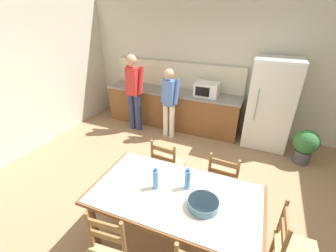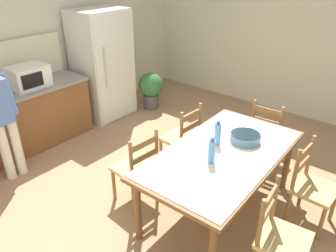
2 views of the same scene
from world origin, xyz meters
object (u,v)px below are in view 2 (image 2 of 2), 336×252
Objects in this scene: chair_head_end at (268,133)px; potted_plant at (151,88)px; microwave at (28,77)px; chair_side_far_right at (182,138)px; refrigerator at (103,65)px; serving_bowl at (245,137)px; chair_side_far_left at (137,168)px; dining_table at (222,158)px; bottle_near_centre at (212,151)px; chair_side_near_left at (280,238)px; chair_side_near_right at (312,187)px; person_at_counter at (2,115)px; bottle_off_centre at (218,134)px.

chair_head_end reaches higher than potted_plant.
microwave is 0.55× the size of chair_side_far_right.
serving_bowl is at bearing -100.50° from refrigerator.
chair_side_far_left reaches higher than serving_bowl.
chair_side_far_right is at bearing 63.84° from dining_table.
bottle_near_centre is 0.30× the size of chair_side_near_left.
microwave is 3.82m from chair_side_near_right.
microwave is at bearing 93.72° from bottle_near_centre.
person_at_counter reaches higher than microwave.
person_at_counter is at bearing -178.46° from potted_plant.
chair_side_near_right is (0.45, -0.80, -0.24)m from dining_table.
potted_plant is at bearing 57.04° from dining_table.
refrigerator is 0.94× the size of dining_table.
chair_side_near_right is 0.85m from chair_side_near_left.
refrigerator is 1.97× the size of chair_side_near_left.
bottle_off_centre is 1.16m from chair_side_near_left.
bottle_off_centre is 1.23m from chair_head_end.
dining_table is (-0.87, -2.86, -0.21)m from refrigerator.
refrigerator reaches higher than potted_plant.
bottle_off_centre reaches higher than chair_side_far_left.
dining_table is at bearing 1.39° from bottle_near_centre.
bottle_near_centre is 1.13m from chair_side_far_right.
chair_side_near_left is (-0.17, -0.81, -0.44)m from bottle_near_centre.
bottle_off_centre is at bearing 56.09° from chair_side_near_left.
bottle_near_centre is (-1.11, -2.86, -0.02)m from refrigerator.
dining_table is at bearing 57.31° from chair_side_near_left.
microwave is 2.16m from chair_side_far_left.
potted_plant is at bearing 73.08° from chair_side_near_right.
microwave is 1.56× the size of serving_bowl.
chair_side_far_right is (0.07, 0.89, -0.36)m from serving_bowl.
chair_head_end is (1.66, -2.85, -0.59)m from microwave.
chair_side_near_right is at bearing -81.06° from serving_bowl.
refrigerator is at bearing -100.76° from chair_side_far_right.
bottle_off_centre is 0.30× the size of chair_head_end.
potted_plant is at bearing -9.93° from chair_head_end.
chair_side_near_left is (-0.74, -0.75, -0.36)m from serving_bowl.
bottle_off_centre reaches higher than potted_plant.
chair_side_near_left is at bearing -109.23° from refrigerator.
microwave reaches higher than chair_side_far_left.
serving_bowl is (0.57, -0.06, -0.07)m from bottle_near_centre.
microwave is 0.75× the size of potted_plant.
refrigerator is 2.03m from person_at_counter.
dining_table is 7.08× the size of bottle_near_centre.
chair_head_end is 1.14m from chair_side_near_right.
refrigerator is 2.98m from serving_bowl.
bottle_off_centre is at bearing 55.25° from dining_table.
chair_side_near_left is at bearing 65.96° from chair_side_far_right.
person_at_counter is at bearing 95.94° from chair_side_near_left.
chair_side_far_left is 2.60m from potted_plant.
bottle_near_centre reaches higher than chair_side_near_right.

